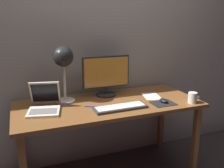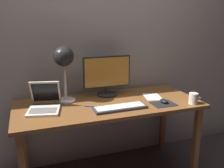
# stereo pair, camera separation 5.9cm
# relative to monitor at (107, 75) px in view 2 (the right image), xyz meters

# --- Properties ---
(back_wall) EXTENTS (4.80, 0.06, 2.60)m
(back_wall) POSITION_rel_monitor_xyz_m (-0.06, 0.19, 0.36)
(back_wall) COLOR #9E998E
(back_wall) RESTS_ON ground
(desk) EXTENTS (1.60, 0.70, 0.74)m
(desk) POSITION_rel_monitor_xyz_m (-0.06, -0.21, -0.28)
(desk) COLOR brown
(desk) RESTS_ON ground
(monitor) EXTENTS (0.45, 0.20, 0.38)m
(monitor) POSITION_rel_monitor_xyz_m (0.00, 0.00, 0.00)
(monitor) COLOR #28282B
(monitor) RESTS_ON desk
(keyboard_main) EXTENTS (0.44, 0.15, 0.03)m
(keyboard_main) POSITION_rel_monitor_xyz_m (-0.01, -0.39, -0.19)
(keyboard_main) COLOR #38383A
(keyboard_main) RESTS_ON desk
(laptop) EXTENTS (0.31, 0.36, 0.22)m
(laptop) POSITION_rel_monitor_xyz_m (-0.59, -0.18, -0.14)
(laptop) COLOR silver
(laptop) RESTS_ON desk
(desk_lamp) EXTENTS (0.17, 0.17, 0.49)m
(desk_lamp) POSITION_rel_monitor_xyz_m (-0.40, -0.05, 0.17)
(desk_lamp) COLOR beige
(desk_lamp) RESTS_ON desk
(mousepad) EXTENTS (0.20, 0.16, 0.00)m
(mousepad) POSITION_rel_monitor_xyz_m (0.38, -0.40, -0.20)
(mousepad) COLOR black
(mousepad) RESTS_ON desk
(mouse) EXTENTS (0.06, 0.10, 0.03)m
(mouse) POSITION_rel_monitor_xyz_m (0.39, -0.38, -0.18)
(mouse) COLOR black
(mouse) RESTS_ON mousepad
(coffee_mug) EXTENTS (0.11, 0.08, 0.09)m
(coffee_mug) POSITION_rel_monitor_xyz_m (0.63, -0.47, -0.15)
(coffee_mug) COLOR white
(coffee_mug) RESTS_ON desk
(paper_sheet_near_mouse) EXTENTS (0.19, 0.24, 0.00)m
(paper_sheet_near_mouse) POSITION_rel_monitor_xyz_m (0.39, -0.19, -0.20)
(paper_sheet_near_mouse) COLOR white
(paper_sheet_near_mouse) RESTS_ON desk
(pen) EXTENTS (0.13, 0.07, 0.01)m
(pen) POSITION_rel_monitor_xyz_m (-0.21, -0.27, -0.20)
(pen) COLOR #2633A5
(pen) RESTS_ON desk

